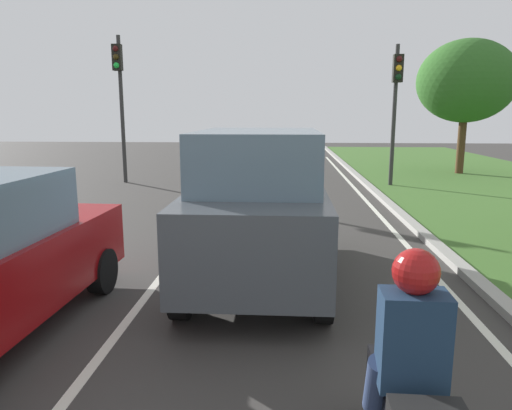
{
  "coord_description": "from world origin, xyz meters",
  "views": [
    {
      "loc": [
        1.24,
        1.89,
        2.52
      ],
      "look_at": [
        0.8,
        8.67,
        1.2
      ],
      "focal_mm": 33.16,
      "sensor_mm": 36.0,
      "label": 1
    }
  ],
  "objects_px": {
    "traffic_light_near_right": "(396,93)",
    "traffic_light_overhead_left": "(120,86)",
    "rider_person": "(412,336)",
    "car_suv_ahead": "(259,205)",
    "tree_roadside_far": "(466,81)"
  },
  "relations": [
    {
      "from": "traffic_light_overhead_left",
      "to": "rider_person",
      "type": "bearing_deg",
      "value": -64.75
    },
    {
      "from": "tree_roadside_far",
      "to": "car_suv_ahead",
      "type": "bearing_deg",
      "value": -120.01
    },
    {
      "from": "traffic_light_near_right",
      "to": "car_suv_ahead",
      "type": "bearing_deg",
      "value": -112.98
    },
    {
      "from": "tree_roadside_far",
      "to": "rider_person",
      "type": "bearing_deg",
      "value": -110.3
    },
    {
      "from": "traffic_light_near_right",
      "to": "traffic_light_overhead_left",
      "type": "relative_size",
      "value": 0.91
    },
    {
      "from": "traffic_light_overhead_left",
      "to": "tree_roadside_far",
      "type": "relative_size",
      "value": 0.96
    },
    {
      "from": "rider_person",
      "to": "traffic_light_near_right",
      "type": "height_order",
      "value": "traffic_light_near_right"
    },
    {
      "from": "tree_roadside_far",
      "to": "traffic_light_overhead_left",
      "type": "bearing_deg",
      "value": -166.34
    },
    {
      "from": "traffic_light_near_right",
      "to": "traffic_light_overhead_left",
      "type": "height_order",
      "value": "traffic_light_overhead_left"
    },
    {
      "from": "car_suv_ahead",
      "to": "traffic_light_overhead_left",
      "type": "distance_m",
      "value": 11.73
    },
    {
      "from": "car_suv_ahead",
      "to": "traffic_light_overhead_left",
      "type": "bearing_deg",
      "value": 119.09
    },
    {
      "from": "rider_person",
      "to": "traffic_light_near_right",
      "type": "distance_m",
      "value": 14.3
    },
    {
      "from": "rider_person",
      "to": "traffic_light_overhead_left",
      "type": "height_order",
      "value": "traffic_light_overhead_left"
    },
    {
      "from": "car_suv_ahead",
      "to": "rider_person",
      "type": "bearing_deg",
      "value": -74.48
    },
    {
      "from": "traffic_light_overhead_left",
      "to": "tree_roadside_far",
      "type": "height_order",
      "value": "tree_roadside_far"
    }
  ]
}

